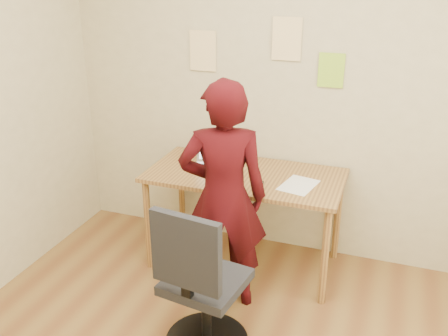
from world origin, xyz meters
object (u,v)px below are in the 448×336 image
at_px(phone, 258,186).
at_px(person, 223,198).
at_px(desk, 245,185).
at_px(office_chair, 201,292).
at_px(laptop, 217,160).

height_order(phone, person, person).
distance_m(desk, phone, 0.25).
relative_size(desk, office_chair, 1.45).
height_order(desk, office_chair, office_chair).
relative_size(phone, person, 0.09).
bearing_deg(phone, person, -125.01).
height_order(desk, person, person).
height_order(laptop, phone, laptop).
distance_m(office_chair, person, 0.62).
distance_m(laptop, person, 0.59).
xyz_separation_m(laptop, office_chair, (0.29, -1.05, -0.38)).
bearing_deg(office_chair, laptop, 113.50).
height_order(desk, phone, phone).
bearing_deg(desk, phone, -50.58).
bearing_deg(desk, laptop, 166.26).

